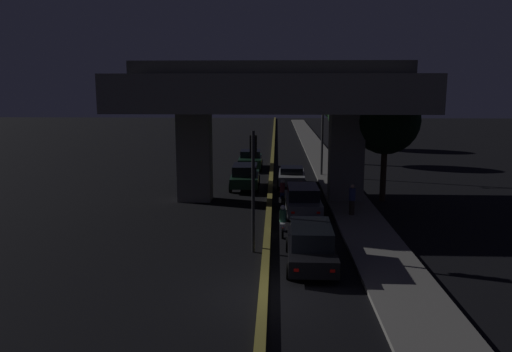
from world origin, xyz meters
TOP-DOWN VIEW (x-y plane):
  - ground_plane at (0.00, 0.00)m, footprint 200.00×200.00m
  - median_divider at (0.00, 35.00)m, footprint 0.32×126.00m
  - sidewalk_right at (4.83, 28.00)m, footprint 2.59×126.00m
  - elevated_overpass at (0.00, 14.50)m, footprint 17.21×11.07m
  - traffic_light_left_of_median at (-0.56, 4.69)m, footprint 0.30×0.49m
  - street_lamp at (3.65, 23.16)m, footprint 2.15×0.32m
  - car_black_lead at (1.79, 3.14)m, footprint 2.01×4.71m
  - car_grey_second at (1.87, 11.16)m, footprint 2.09×4.39m
  - car_silver_third at (1.49, 19.24)m, footprint 2.02×4.31m
  - car_dark_green_lead_oncoming at (-1.77, 18.22)m, footprint 2.07×4.31m
  - car_dark_green_second_oncoming at (-1.85, 26.83)m, footprint 2.11×4.49m
  - motorcycle_white_filtering_near at (0.73, 7.22)m, footprint 0.32×1.72m
  - motorcycle_blue_filtering_mid at (0.79, 13.93)m, footprint 0.33×1.81m
  - pedestrian_on_sidewalk at (4.50, 10.60)m, footprint 0.34×0.34m
  - roadside_tree_kerbside_near at (7.01, 14.79)m, footprint 4.14×4.14m
  - roadside_tree_kerbside_mid at (6.90, 30.05)m, footprint 3.77×3.77m
  - roadside_tree_kerbside_far at (7.37, 42.46)m, footprint 4.15×4.15m

SIDE VIEW (x-z plane):
  - ground_plane at x=0.00m, z-range 0.00..0.00m
  - sidewalk_right at x=4.83m, z-range 0.00..0.16m
  - median_divider at x=0.00m, z-range 0.00..0.22m
  - motorcycle_white_filtering_near at x=0.73m, z-range -0.10..1.35m
  - motorcycle_blue_filtering_mid at x=0.79m, z-range -0.11..1.36m
  - car_silver_third at x=1.49m, z-range 0.03..1.43m
  - car_dark_green_second_oncoming at x=-1.85m, z-range 0.01..1.60m
  - car_grey_second at x=1.87m, z-range 0.03..1.63m
  - car_black_lead at x=1.79m, z-range 0.03..1.66m
  - car_dark_green_lead_oncoming at x=-1.77m, z-range 0.04..1.72m
  - pedestrian_on_sidewalk at x=4.50m, z-range 0.16..1.82m
  - traffic_light_left_of_median at x=-0.56m, z-range 0.94..6.15m
  - street_lamp at x=3.65m, z-range 0.70..7.80m
  - roadside_tree_kerbside_mid at x=6.90m, z-range 1.31..7.78m
  - roadside_tree_kerbside_near at x=7.01m, z-range 1.44..8.51m
  - roadside_tree_kerbside_far at x=7.37m, z-range 1.57..8.92m
  - elevated_overpass at x=0.00m, z-range 2.07..10.61m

